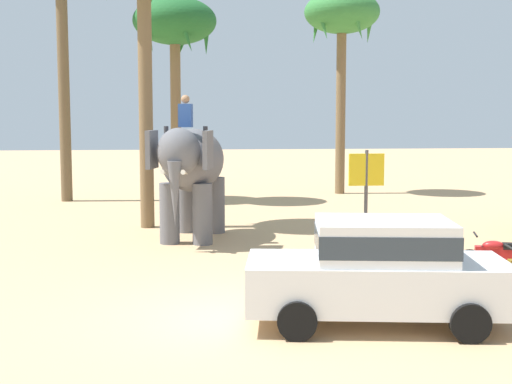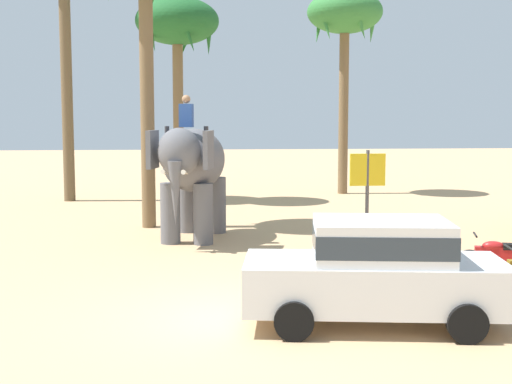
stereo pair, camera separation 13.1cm
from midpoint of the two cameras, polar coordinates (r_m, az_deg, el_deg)
ground_plane at (r=12.06m, az=-0.92°, el=-9.85°), size 120.00×120.00×0.00m
car_sedan_foreground at (r=11.36m, az=9.63°, el=-6.11°), size 4.30×2.31×1.70m
elephant_with_mahout at (r=18.96m, az=-5.48°, el=2.08°), size 2.34×4.01×3.88m
motorcycle_far_in_row at (r=15.20m, az=19.02°, el=-5.04°), size 1.75×0.73×0.94m
palm_tree_behind_elephant at (r=30.82m, az=6.87°, el=13.82°), size 3.20×3.20×8.64m
palm_tree_left_of_road at (r=27.71m, az=-6.76°, el=13.20°), size 3.20×3.20×7.87m
signboard_yellow at (r=19.83m, az=8.77°, el=1.34°), size 1.00×0.10×2.40m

